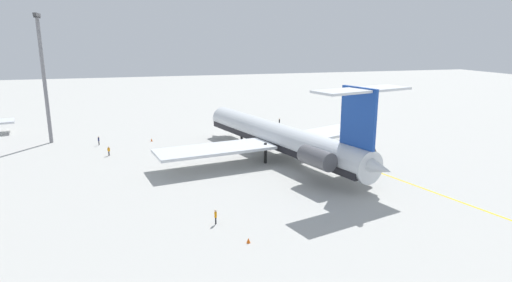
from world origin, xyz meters
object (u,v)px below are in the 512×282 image
(main_jetliner, at_px, (283,138))
(light_mast, at_px, (44,74))
(ground_crew_near_nose, at_px, (279,121))
(safety_cone_wingtip, at_px, (152,140))
(ground_crew_starboard, at_px, (109,150))
(ground_crew_near_tail, at_px, (99,140))
(safety_cone_nose, at_px, (248,240))
(ground_crew_portside, at_px, (216,215))

(main_jetliner, distance_m, light_mast, 47.24)
(ground_crew_near_nose, relative_size, safety_cone_wingtip, 3.33)
(main_jetliner, relative_size, ground_crew_starboard, 28.00)
(ground_crew_near_tail, bearing_deg, safety_cone_nose, -40.75)
(ground_crew_near_nose, relative_size, safety_cone_nose, 3.33)
(main_jetliner, distance_m, safety_cone_nose, 30.45)
(ground_crew_near_nose, xyz_separation_m, safety_cone_nose, (-53.98, 21.76, -0.89))
(ground_crew_near_nose, height_order, ground_crew_portside, ground_crew_near_nose)
(ground_crew_portside, xyz_separation_m, ground_crew_starboard, (32.63, 12.68, -0.02))
(light_mast, bearing_deg, ground_crew_near_tail, -117.89)
(ground_crew_near_nose, distance_m, safety_cone_wingtip, 30.06)
(main_jetliner, height_order, safety_cone_nose, main_jetliner)
(ground_crew_near_nose, bearing_deg, ground_crew_portside, -123.85)
(ground_crew_near_nose, relative_size, light_mast, 0.08)
(ground_crew_near_tail, height_order, safety_cone_wingtip, ground_crew_near_tail)
(ground_crew_near_nose, xyz_separation_m, ground_crew_near_tail, (-7.66, 38.98, -0.06))
(ground_crew_starboard, bearing_deg, safety_cone_wingtip, 141.82)
(ground_crew_portside, xyz_separation_m, light_mast, (45.90, 24.01, 12.29))
(safety_cone_wingtip, bearing_deg, ground_crew_starboard, 139.90)
(ground_crew_near_tail, xyz_separation_m, ground_crew_portside, (-41.08, -14.89, -0.02))
(ground_crew_near_tail, relative_size, ground_crew_starboard, 1.04)
(safety_cone_nose, bearing_deg, ground_crew_portside, 23.98)
(ground_crew_near_tail, relative_size, light_mast, 0.07)
(safety_cone_nose, bearing_deg, ground_crew_near_nose, -21.95)
(ground_crew_near_tail, bearing_deg, ground_crew_near_nose, 39.98)
(ground_crew_near_tail, distance_m, safety_cone_wingtip, 9.84)
(ground_crew_starboard, height_order, safety_cone_nose, ground_crew_starboard)
(light_mast, bearing_deg, main_jetliner, -121.18)
(ground_crew_starboard, height_order, safety_cone_wingtip, ground_crew_starboard)
(main_jetliner, height_order, safety_cone_wingtip, main_jetliner)
(ground_crew_near_nose, bearing_deg, main_jetliner, -115.20)
(ground_crew_portside, relative_size, ground_crew_starboard, 1.02)
(ground_crew_near_tail, relative_size, ground_crew_portside, 1.02)
(main_jetliner, height_order, light_mast, light_mast)
(ground_crew_near_nose, distance_m, ground_crew_near_tail, 39.73)
(ground_crew_near_tail, height_order, ground_crew_starboard, ground_crew_near_tail)
(main_jetliner, xyz_separation_m, safety_cone_nose, (-27.19, 13.24, -3.50))
(ground_crew_near_tail, xyz_separation_m, safety_cone_nose, (-46.32, -17.22, -0.82))
(light_mast, bearing_deg, ground_crew_near_nose, -86.62)
(safety_cone_wingtip, bearing_deg, safety_cone_nose, -170.99)
(main_jetliner, relative_size, safety_cone_wingtip, 84.98)
(ground_crew_starboard, xyz_separation_m, safety_cone_nose, (-37.87, -15.01, -0.78))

